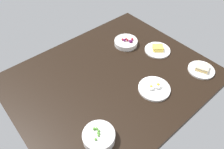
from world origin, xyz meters
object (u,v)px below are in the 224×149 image
plate_sandwich (201,69)px  plate_cheese (158,50)px  bowl_peas (99,136)px  bowl_berries (126,42)px  plate_eggs (154,88)px

plate_sandwich → plate_cheese: bearing=101.0°
plate_sandwich → bowl_peas: bearing=175.9°
bowl_peas → bowl_berries: bowl_peas is taller
plate_sandwich → plate_cheese: plate_sandwich is taller
bowl_berries → plate_eggs: size_ratio=0.89×
plate_eggs → plate_sandwich: bearing=-14.8°
plate_sandwich → plate_eggs: 37.75cm
bowl_berries → plate_cheese: (12.56, -20.80, -1.04)cm
bowl_berries → plate_cheese: bearing=-58.9°
bowl_peas → plate_cheese: 81.31cm
plate_cheese → plate_sandwich: bearing=-79.0°
plate_cheese → bowl_berries: bearing=121.1°
bowl_berries → plate_eggs: 47.56cm
bowl_peas → plate_sandwich: size_ratio=0.96×
bowl_peas → plate_eggs: 46.72cm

